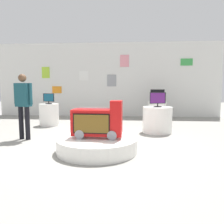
{
  "coord_description": "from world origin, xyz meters",
  "views": [
    {
      "loc": [
        0.99,
        -4.91,
        1.36
      ],
      "look_at": [
        0.63,
        0.02,
        0.79
      ],
      "focal_mm": 35.1,
      "sensor_mm": 36.0,
      "label": 1
    }
  ],
  "objects_px": {
    "main_display_pedestal": "(97,145)",
    "tv_on_right_rear": "(49,98)",
    "tv_on_center_rear": "(158,99)",
    "display_pedestal_left_rear": "(157,111)",
    "display_pedestal_center_rear": "(157,120)",
    "display_pedestal_right_rear": "(49,115)",
    "shopper_browsing_near_truck": "(23,101)",
    "novelty_firetruck_tv": "(98,123)",
    "tv_on_left_rear": "(157,95)"
  },
  "relations": [
    {
      "from": "shopper_browsing_near_truck",
      "to": "main_display_pedestal",
      "type": "bearing_deg",
      "value": -24.68
    },
    {
      "from": "shopper_browsing_near_truck",
      "to": "display_pedestal_center_rear",
      "type": "bearing_deg",
      "value": 17.83
    },
    {
      "from": "display_pedestal_center_rear",
      "to": "display_pedestal_left_rear",
      "type": "bearing_deg",
      "value": 82.79
    },
    {
      "from": "novelty_firetruck_tv",
      "to": "shopper_browsing_near_truck",
      "type": "bearing_deg",
      "value": 155.36
    },
    {
      "from": "novelty_firetruck_tv",
      "to": "tv_on_left_rear",
      "type": "xyz_separation_m",
      "value": [
        1.82,
        4.65,
        0.42
      ]
    },
    {
      "from": "main_display_pedestal",
      "to": "display_pedestal_center_rear",
      "type": "xyz_separation_m",
      "value": [
        1.52,
        2.08,
        0.24
      ]
    },
    {
      "from": "display_pedestal_left_rear",
      "to": "novelty_firetruck_tv",
      "type": "bearing_deg",
      "value": -111.39
    },
    {
      "from": "display_pedestal_center_rear",
      "to": "display_pedestal_right_rear",
      "type": "xyz_separation_m",
      "value": [
        -3.67,
        0.95,
        0.0
      ]
    },
    {
      "from": "main_display_pedestal",
      "to": "shopper_browsing_near_truck",
      "type": "distance_m",
      "value": 2.4
    },
    {
      "from": "tv_on_right_rear",
      "to": "shopper_browsing_near_truck",
      "type": "distance_m",
      "value": 2.09
    },
    {
      "from": "main_display_pedestal",
      "to": "tv_on_center_rear",
      "type": "distance_m",
      "value": 2.71
    },
    {
      "from": "display_pedestal_left_rear",
      "to": "tv_on_center_rear",
      "type": "height_order",
      "value": "tv_on_center_rear"
    },
    {
      "from": "display_pedestal_center_rear",
      "to": "tv_on_right_rear",
      "type": "xyz_separation_m",
      "value": [
        -3.67,
        0.94,
        0.58
      ]
    },
    {
      "from": "display_pedestal_center_rear",
      "to": "tv_on_right_rear",
      "type": "relative_size",
      "value": 1.94
    },
    {
      "from": "tv_on_center_rear",
      "to": "shopper_browsing_near_truck",
      "type": "bearing_deg",
      "value": -162.22
    },
    {
      "from": "main_display_pedestal",
      "to": "tv_on_right_rear",
      "type": "xyz_separation_m",
      "value": [
        -2.15,
        3.03,
        0.81
      ]
    },
    {
      "from": "tv_on_center_rear",
      "to": "display_pedestal_right_rear",
      "type": "height_order",
      "value": "tv_on_center_rear"
    },
    {
      "from": "tv_on_left_rear",
      "to": "tv_on_right_rear",
      "type": "bearing_deg",
      "value": -157.95
    },
    {
      "from": "display_pedestal_left_rear",
      "to": "tv_on_right_rear",
      "type": "height_order",
      "value": "tv_on_right_rear"
    },
    {
      "from": "novelty_firetruck_tv",
      "to": "display_pedestal_center_rear",
      "type": "height_order",
      "value": "novelty_firetruck_tv"
    },
    {
      "from": "tv_on_right_rear",
      "to": "novelty_firetruck_tv",
      "type": "bearing_deg",
      "value": -54.41
    },
    {
      "from": "main_display_pedestal",
      "to": "display_pedestal_center_rear",
      "type": "relative_size",
      "value": 1.96
    },
    {
      "from": "tv_on_left_rear",
      "to": "display_pedestal_center_rear",
      "type": "xyz_separation_m",
      "value": [
        -0.32,
        -2.56,
        -0.65
      ]
    },
    {
      "from": "display_pedestal_right_rear",
      "to": "tv_on_left_rear",
      "type": "bearing_deg",
      "value": 22.0
    },
    {
      "from": "tv_on_center_rear",
      "to": "display_pedestal_left_rear",
      "type": "bearing_deg",
      "value": 82.78
    },
    {
      "from": "tv_on_right_rear",
      "to": "display_pedestal_right_rear",
      "type": "bearing_deg",
      "value": 109.88
    },
    {
      "from": "main_display_pedestal",
      "to": "novelty_firetruck_tv",
      "type": "relative_size",
      "value": 1.61
    },
    {
      "from": "tv_on_right_rear",
      "to": "main_display_pedestal",
      "type": "bearing_deg",
      "value": -54.61
    },
    {
      "from": "display_pedestal_left_rear",
      "to": "tv_on_right_rear",
      "type": "bearing_deg",
      "value": -157.9
    },
    {
      "from": "main_display_pedestal",
      "to": "tv_on_right_rear",
      "type": "height_order",
      "value": "tv_on_right_rear"
    },
    {
      "from": "display_pedestal_right_rear",
      "to": "shopper_browsing_near_truck",
      "type": "relative_size",
      "value": 0.46
    },
    {
      "from": "main_display_pedestal",
      "to": "tv_on_left_rear",
      "type": "bearing_deg",
      "value": 68.34
    },
    {
      "from": "display_pedestal_left_rear",
      "to": "display_pedestal_right_rear",
      "type": "distance_m",
      "value": 4.31
    },
    {
      "from": "tv_on_left_rear",
      "to": "novelty_firetruck_tv",
      "type": "bearing_deg",
      "value": -111.4
    },
    {
      "from": "display_pedestal_right_rear",
      "to": "shopper_browsing_near_truck",
      "type": "height_order",
      "value": "shopper_browsing_near_truck"
    },
    {
      "from": "display_pedestal_center_rear",
      "to": "shopper_browsing_near_truck",
      "type": "distance_m",
      "value": 3.79
    },
    {
      "from": "display_pedestal_right_rear",
      "to": "display_pedestal_center_rear",
      "type": "bearing_deg",
      "value": -14.48
    },
    {
      "from": "tv_on_center_rear",
      "to": "tv_on_right_rear",
      "type": "xyz_separation_m",
      "value": [
        -3.67,
        0.95,
        -0.04
      ]
    },
    {
      "from": "tv_on_left_rear",
      "to": "display_pedestal_right_rear",
      "type": "relative_size",
      "value": 0.76
    },
    {
      "from": "display_pedestal_right_rear",
      "to": "tv_on_center_rear",
      "type": "bearing_deg",
      "value": -14.54
    },
    {
      "from": "tv_on_center_rear",
      "to": "display_pedestal_right_rear",
      "type": "relative_size",
      "value": 0.63
    },
    {
      "from": "main_display_pedestal",
      "to": "display_pedestal_right_rear",
      "type": "relative_size",
      "value": 2.21
    },
    {
      "from": "tv_on_left_rear",
      "to": "tv_on_right_rear",
      "type": "xyz_separation_m",
      "value": [
        -4.0,
        -1.62,
        -0.08
      ]
    },
    {
      "from": "novelty_firetruck_tv",
      "to": "tv_on_right_rear",
      "type": "relative_size",
      "value": 2.37
    },
    {
      "from": "shopper_browsing_near_truck",
      "to": "tv_on_center_rear",
      "type": "bearing_deg",
      "value": 17.78
    },
    {
      "from": "shopper_browsing_near_truck",
      "to": "tv_on_right_rear",
      "type": "bearing_deg",
      "value": 93.05
    },
    {
      "from": "tv_on_center_rear",
      "to": "shopper_browsing_near_truck",
      "type": "distance_m",
      "value": 3.74
    },
    {
      "from": "tv_on_right_rear",
      "to": "display_pedestal_left_rear",
      "type": "bearing_deg",
      "value": 22.1
    },
    {
      "from": "main_display_pedestal",
      "to": "shopper_browsing_near_truck",
      "type": "relative_size",
      "value": 1.01
    },
    {
      "from": "tv_on_left_rear",
      "to": "display_pedestal_center_rear",
      "type": "height_order",
      "value": "tv_on_left_rear"
    }
  ]
}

